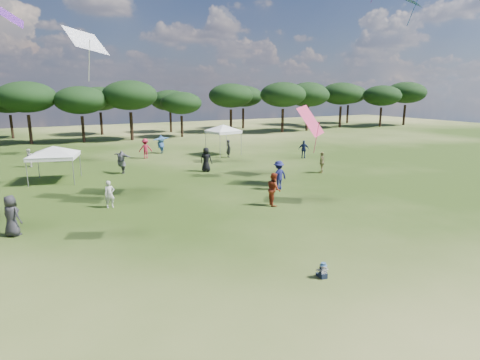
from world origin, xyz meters
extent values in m
plane|color=#2F4514|center=(0.00, 0.00, 0.00)|extent=(140.00, 140.00, 0.00)
cylinder|color=black|center=(-8.39, 45.81, 1.73)|extent=(0.40, 0.40, 3.46)
ellipsoid|color=black|center=(-8.39, 45.81, 5.54)|extent=(6.73, 6.73, 3.63)
cylinder|color=black|center=(-2.58, 44.63, 1.61)|extent=(0.37, 0.37, 3.21)
ellipsoid|color=black|center=(-2.58, 44.63, 5.14)|extent=(6.24, 6.24, 3.36)
cylinder|color=black|center=(3.26, 44.18, 1.78)|extent=(0.41, 0.41, 3.56)
ellipsoid|color=black|center=(3.26, 44.18, 5.69)|extent=(6.91, 6.91, 3.73)
cylinder|color=black|center=(10.19, 44.51, 1.44)|extent=(0.33, 0.33, 2.88)
ellipsoid|color=black|center=(10.19, 44.51, 4.61)|extent=(5.60, 5.60, 3.02)
cylinder|color=black|center=(18.96, 46.98, 1.72)|extent=(0.39, 0.39, 3.44)
ellipsoid|color=black|center=(18.96, 46.98, 5.51)|extent=(6.69, 6.69, 3.60)
cylinder|color=black|center=(25.77, 43.05, 1.77)|extent=(0.40, 0.40, 3.53)
ellipsoid|color=black|center=(25.77, 43.05, 5.65)|extent=(6.86, 6.86, 3.70)
cylinder|color=black|center=(30.65, 43.46, 1.73)|extent=(0.40, 0.40, 3.47)
ellipsoid|color=black|center=(30.65, 43.46, 5.55)|extent=(6.74, 6.74, 3.63)
cylinder|color=black|center=(39.22, 45.46, 1.79)|extent=(0.41, 0.41, 3.57)
ellipsoid|color=black|center=(39.22, 45.46, 5.72)|extent=(6.94, 6.94, 3.74)
cylinder|color=black|center=(46.34, 43.12, 1.68)|extent=(0.38, 0.38, 3.35)
ellipsoid|color=black|center=(46.34, 43.12, 5.37)|extent=(6.51, 6.51, 3.51)
cylinder|color=black|center=(52.84, 43.62, 1.83)|extent=(0.42, 0.42, 3.66)
ellipsoid|color=black|center=(52.84, 43.62, 5.85)|extent=(7.10, 7.10, 3.83)
cylinder|color=black|center=(-10.52, 53.31, 1.56)|extent=(0.36, 0.36, 3.11)
ellipsoid|color=black|center=(-10.52, 53.31, 4.98)|extent=(6.05, 6.05, 3.26)
cylinder|color=black|center=(0.83, 52.52, 1.60)|extent=(0.37, 0.37, 3.20)
ellipsoid|color=black|center=(0.83, 52.52, 5.12)|extent=(6.21, 6.21, 3.35)
cylinder|color=black|center=(10.82, 51.34, 1.50)|extent=(0.34, 0.34, 2.99)
ellipsoid|color=black|center=(10.82, 51.34, 4.79)|extent=(5.81, 5.81, 3.13)
cylinder|color=black|center=(23.62, 51.75, 1.66)|extent=(0.38, 0.38, 3.31)
ellipsoid|color=black|center=(23.62, 51.75, 5.30)|extent=(6.43, 6.43, 3.47)
cylinder|color=black|center=(37.30, 52.12, 1.82)|extent=(0.42, 0.42, 3.64)
ellipsoid|color=black|center=(37.30, 52.12, 5.82)|extent=(7.06, 7.06, 3.81)
cylinder|color=black|center=(46.40, 51.51, 1.73)|extent=(0.40, 0.40, 3.46)
ellipsoid|color=black|center=(46.40, 51.51, 5.53)|extent=(6.72, 6.72, 3.62)
cylinder|color=gray|center=(-8.88, 21.49, 0.93)|extent=(0.06, 0.06, 1.86)
cylinder|color=gray|center=(-6.06, 20.73, 0.93)|extent=(0.06, 0.06, 1.86)
cylinder|color=gray|center=(-8.12, 24.30, 0.93)|extent=(0.06, 0.06, 1.86)
cylinder|color=gray|center=(-5.31, 23.54, 0.93)|extent=(0.06, 0.06, 1.86)
cube|color=white|center=(-7.09, 22.52, 1.81)|extent=(3.77, 3.77, 0.25)
pyramid|color=white|center=(-7.09, 22.52, 2.54)|extent=(6.04, 6.04, 0.60)
cylinder|color=gray|center=(7.57, 26.33, 1.17)|extent=(0.06, 0.06, 2.34)
cylinder|color=gray|center=(10.08, 26.75, 1.17)|extent=(0.06, 0.06, 2.34)
cylinder|color=gray|center=(7.15, 28.84, 1.17)|extent=(0.06, 0.06, 2.34)
cylinder|color=gray|center=(9.65, 29.26, 1.17)|extent=(0.06, 0.06, 2.34)
cube|color=white|center=(8.61, 27.79, 2.29)|extent=(3.11, 3.11, 0.25)
pyramid|color=white|center=(8.61, 27.79, 3.02)|extent=(5.43, 5.43, 0.60)
cube|color=black|center=(0.13, 1.75, 0.09)|extent=(0.26, 0.26, 0.18)
cube|color=black|center=(0.07, 1.93, 0.05)|extent=(0.11, 0.22, 0.10)
cube|color=black|center=(0.23, 1.91, 0.05)|extent=(0.11, 0.22, 0.10)
cube|color=white|center=(0.13, 1.75, 0.29)|extent=(0.24, 0.19, 0.24)
cylinder|color=white|center=(-0.01, 1.83, 0.29)|extent=(0.10, 0.24, 0.14)
cylinder|color=white|center=(0.28, 1.79, 0.29)|extent=(0.10, 0.24, 0.14)
sphere|color=#E0B293|center=(0.13, 1.75, 0.45)|extent=(0.16, 0.16, 0.16)
cone|color=teal|center=(0.13, 1.75, 0.49)|extent=(0.27, 0.27, 0.03)
cylinder|color=teal|center=(0.13, 1.75, 0.53)|extent=(0.18, 0.18, 0.07)
imported|color=#161E4D|center=(14.47, 22.32, 0.86)|extent=(1.05, 0.94, 1.71)
imported|color=#A41B34|center=(1.13, 29.24, 0.94)|extent=(1.31, 0.88, 1.88)
imported|color=#414145|center=(-2.33, 23.13, 0.91)|extent=(1.30, 2.30, 1.81)
imported|color=#27272B|center=(8.36, 26.09, 0.86)|extent=(0.42, 0.63, 1.71)
imported|color=black|center=(3.79, 20.81, 0.96)|extent=(1.12, 1.07, 1.93)
imported|color=#B8B7AD|center=(-4.86, 13.98, 0.76)|extent=(0.58, 0.40, 1.52)
imported|color=silver|center=(-8.73, 29.35, 0.78)|extent=(0.66, 0.82, 1.57)
imported|color=maroon|center=(3.43, 10.17, 0.93)|extent=(0.95, 1.08, 1.87)
imported|color=navy|center=(3.35, 31.62, 0.95)|extent=(2.35, 1.69, 1.90)
imported|color=navy|center=(5.67, 13.15, 0.95)|extent=(1.31, 0.86, 1.90)
imported|color=#2B2A2E|center=(-9.51, 11.45, 0.93)|extent=(1.05, 1.08, 1.87)
imported|color=olive|center=(11.61, 16.09, 0.83)|extent=(1.03, 0.89, 1.67)
plane|color=white|center=(-5.80, 11.43, 8.54)|extent=(2.24, 2.31, 1.40)
plane|color=#C63159|center=(8.19, 13.28, 4.38)|extent=(2.77, 2.20, 2.07)
camera|label=1|loc=(-8.38, -8.30, 6.40)|focal=30.00mm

